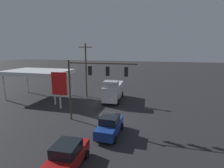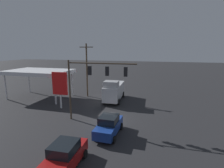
% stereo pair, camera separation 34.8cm
% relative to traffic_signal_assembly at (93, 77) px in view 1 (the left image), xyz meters
% --- Properties ---
extents(ground_plane, '(200.00, 200.00, 0.00)m').
position_rel_traffic_signal_assembly_xyz_m(ground_plane, '(-1.40, -0.97, -5.29)').
color(ground_plane, '#262628').
extents(traffic_signal_assembly, '(7.87, 0.43, 7.08)m').
position_rel_traffic_signal_assembly_xyz_m(traffic_signal_assembly, '(0.00, 0.00, 0.00)').
color(traffic_signal_assembly, '#473828').
rests_on(traffic_signal_assembly, ground).
extents(utility_pole, '(2.40, 0.26, 9.19)m').
position_rel_traffic_signal_assembly_xyz_m(utility_pole, '(5.06, -10.04, -0.41)').
color(utility_pole, '#473828').
rests_on(utility_pole, ground).
extents(gas_station_canopy, '(10.47, 6.63, 4.77)m').
position_rel_traffic_signal_assembly_xyz_m(gas_station_canopy, '(12.54, -7.23, -0.87)').
color(gas_station_canopy, silver).
rests_on(gas_station_canopy, ground).
extents(price_sign, '(2.26, 0.27, 5.17)m').
position_rel_traffic_signal_assembly_xyz_m(price_sign, '(6.18, -3.16, -1.85)').
color(price_sign, silver).
rests_on(price_sign, ground).
extents(sedan_waiting, '(2.20, 4.47, 1.93)m').
position_rel_traffic_signal_assembly_xyz_m(sedan_waiting, '(-1.01, 8.15, -4.34)').
color(sedan_waiting, maroon).
rests_on(sedan_waiting, ground).
extents(delivery_truck, '(2.83, 6.91, 3.58)m').
position_rel_traffic_signal_assembly_xyz_m(delivery_truck, '(-0.15, -8.69, -3.59)').
color(delivery_truck, silver).
rests_on(delivery_truck, ground).
extents(sedan_far, '(2.14, 4.44, 1.93)m').
position_rel_traffic_signal_assembly_xyz_m(sedan_far, '(-2.59, 2.54, -4.34)').
color(sedan_far, navy).
rests_on(sedan_far, ground).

